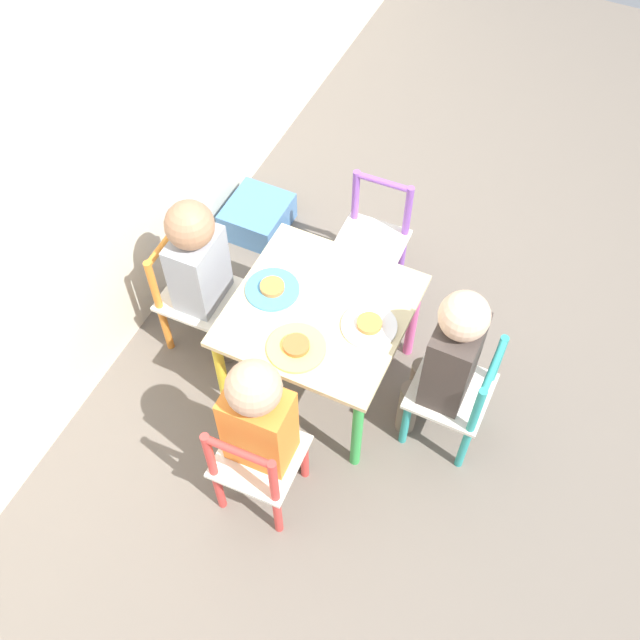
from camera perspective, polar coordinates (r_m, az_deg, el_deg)
ground_plane at (r=2.84m, az=-0.00°, el=-4.43°), size 6.00×6.00×0.00m
house_wall at (r=2.24m, az=-19.67°, el=21.11°), size 6.00×0.06×2.60m
kids_table at (r=2.52m, az=-0.00°, el=0.02°), size 0.58×0.58×0.44m
chair_teal at (r=2.56m, az=10.36°, el=-5.73°), size 0.26×0.26×0.50m
chair_orange at (r=2.79m, az=-9.55°, el=1.89°), size 0.26×0.26×0.50m
chair_red at (r=2.41m, az=-4.85°, el=-10.90°), size 0.27×0.27×0.50m
chair_purple at (r=2.93m, az=3.96°, el=5.92°), size 0.27×0.27×0.50m
child_front at (r=2.40m, az=9.70°, el=-2.87°), size 0.20×0.21×0.75m
child_back at (r=2.62m, az=-8.97°, el=3.99°), size 0.20×0.22×0.72m
child_left at (r=2.26m, az=-4.51°, el=-7.59°), size 0.22×0.20×0.73m
plate_front at (r=2.43m, az=3.78°, el=-0.41°), size 0.18×0.18×0.03m
plate_back at (r=2.52m, az=-3.64°, el=2.39°), size 0.18×0.18×0.03m
plate_left at (r=2.37m, az=-1.82°, el=-2.08°), size 0.19×0.19×0.03m
storage_bin at (r=3.27m, az=-4.78°, el=7.87°), size 0.27×0.25×0.13m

